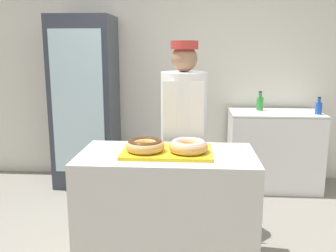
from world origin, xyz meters
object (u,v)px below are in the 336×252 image
baker_person (184,134)px  beverage_fridge (86,102)px  bottle_blue (319,108)px  serving_tray (167,152)px  brownie_back_left (156,143)px  chest_freezer (273,149)px  donut_light_glaze (188,146)px  bottle_green (260,103)px  brownie_back_right (181,143)px  donut_chocolate_glaze (145,145)px

baker_person → beverage_fridge: (-1.20, 1.14, 0.11)m
bottle_blue → serving_tray: bearing=-134.1°
serving_tray → bottle_blue: bearing=45.9°
beverage_fridge → brownie_back_left: bearing=-58.0°
chest_freezer → bottle_blue: size_ratio=5.36×
donut_light_glaze → bottle_green: (0.82, 1.90, 0.04)m
beverage_fridge → bottle_blue: size_ratio=10.32×
brownie_back_left → beverage_fridge: beverage_fridge is taller
donut_light_glaze → brownie_back_right: bearing=106.8°
donut_chocolate_glaze → donut_light_glaze: (0.31, 0.00, 0.00)m
brownie_back_right → baker_person: baker_person is taller
beverage_fridge → chest_freezer: bearing=0.2°
baker_person → donut_light_glaze: bearing=-85.6°
serving_tray → chest_freezer: size_ratio=0.62×
donut_light_glaze → bottle_blue: bottle_blue is taller
baker_person → brownie_back_left: bearing=-113.2°
brownie_back_right → baker_person: size_ratio=0.05×
brownie_back_right → bottle_green: (0.88, 1.71, 0.07)m
bottle_green → bottle_blue: size_ratio=1.17×
brownie_back_left → bottle_blue: bottle_blue is taller
brownie_back_right → baker_person: bearing=89.2°
baker_person → chest_freezer: 1.60m
donut_chocolate_glaze → brownie_back_right: bearing=37.0°
serving_tray → donut_chocolate_glaze: 0.17m
donut_light_glaze → baker_person: bearing=94.4°
donut_light_glaze → serving_tray: bearing=165.7°
baker_person → bottle_green: (0.87, 1.25, 0.11)m
beverage_fridge → serving_tray: bearing=-57.9°
brownie_back_right → brownie_back_left: bearing=180.0°
serving_tray → brownie_back_left: brownie_back_left is taller
brownie_back_right → beverage_fridge: (-1.19, 1.60, 0.07)m
beverage_fridge → bottle_green: beverage_fridge is taller
donut_chocolate_glaze → brownie_back_left: size_ratio=3.44×
donut_chocolate_glaze → bottle_green: size_ratio=1.23×
serving_tray → baker_person: 0.62m
serving_tray → donut_light_glaze: size_ratio=2.31×
donut_light_glaze → donut_chocolate_glaze: bearing=180.0°
bottle_green → donut_chocolate_glaze: bearing=-120.6°
brownie_back_right → bottle_blue: size_ratio=0.42×
brownie_back_left → brownie_back_right: bearing=0.0°
baker_person → beverage_fridge: size_ratio=0.85×
baker_person → bottle_blue: bearing=34.5°
brownie_back_left → baker_person: size_ratio=0.05×
baker_person → beverage_fridge: beverage_fridge is taller
donut_light_glaze → brownie_back_left: bearing=143.0°
donut_light_glaze → brownie_back_left: donut_light_glaze is taller
chest_freezer → beverage_fridge: bearing=-179.8°
donut_light_glaze → chest_freezer: donut_light_glaze is taller
beverage_fridge → bottle_green: (2.07, 0.11, -0.00)m
brownie_back_right → bottle_blue: (1.48, 1.48, 0.06)m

